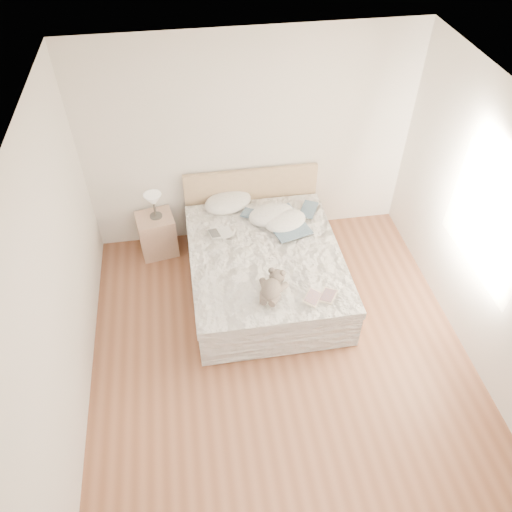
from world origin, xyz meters
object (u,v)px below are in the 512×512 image
object	(u,v)px
bed	(264,266)
table_lamp	(153,201)
photo_book	(220,234)
childrens_book	(320,297)
nightstand	(157,234)
teddy_bear	(271,294)

from	to	relation	value
bed	table_lamp	xyz separation A→B (m)	(-1.23, 0.82, 0.50)
photo_book	childrens_book	distance (m)	1.48
bed	nightstand	xyz separation A→B (m)	(-1.25, 0.81, -0.03)
nightstand	childrens_book	distance (m)	2.40
nightstand	table_lamp	bearing A→B (deg)	27.27
nightstand	teddy_bear	world-z (taller)	teddy_bear
photo_book	table_lamp	bearing A→B (deg)	129.07
nightstand	childrens_book	xyz separation A→B (m)	(1.69, -1.67, 0.35)
table_lamp	nightstand	bearing A→B (deg)	-152.73
table_lamp	photo_book	xyz separation A→B (m)	(0.75, -0.53, -0.17)
teddy_bear	nightstand	bearing A→B (deg)	150.47
bed	table_lamp	world-z (taller)	bed
table_lamp	teddy_bear	bearing A→B (deg)	-53.75
photo_book	childrens_book	bearing A→B (deg)	-67.37
childrens_book	teddy_bear	size ratio (longest dim) A/B	0.86
bed	childrens_book	world-z (taller)	bed
table_lamp	childrens_book	size ratio (longest dim) A/B	1.03
table_lamp	childrens_book	world-z (taller)	table_lamp
bed	childrens_book	xyz separation A→B (m)	(0.44, -0.86, 0.32)
nightstand	teddy_bear	bearing A→B (deg)	-52.94
table_lamp	childrens_book	distance (m)	2.38
table_lamp	teddy_bear	size ratio (longest dim) A/B	0.89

